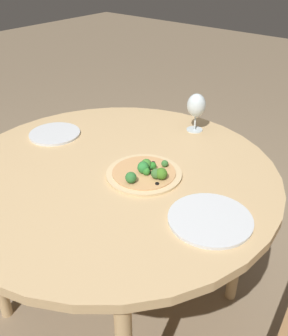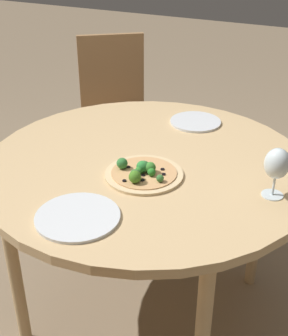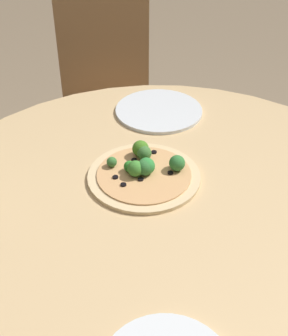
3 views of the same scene
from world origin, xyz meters
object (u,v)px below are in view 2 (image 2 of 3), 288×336
plate_far (78,217)px  chair (115,115)px  pizza (143,173)px  plate_near (195,122)px  wine_glass (277,165)px

plate_far → chair: bearing=-155.6°
pizza → plate_far: size_ratio=1.06×
chair → plate_near: (0.43, 0.64, 0.24)m
chair → pizza: size_ratio=3.48×
plate_near → pizza: bearing=-0.5°
plate_far → plate_near: bearing=175.0°
chair → wine_glass: chair is taller
pizza → wine_glass: 0.45m
wine_glass → plate_near: (-0.45, -0.43, -0.11)m
pizza → plate_far: pizza is taller
pizza → plate_near: size_ratio=1.25×
wine_glass → chair: bearing=-129.1°
pizza → plate_far: 0.32m
plate_near → plate_far: 0.83m
chair → plate_near: bearing=-69.3°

